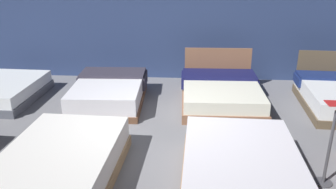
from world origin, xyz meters
name	(u,v)px	position (x,y,z in m)	size (l,w,h in m)	color
ground_plane	(158,139)	(0.00, 0.00, -0.01)	(18.00, 18.00, 0.02)	slate
showroom_back_wall	(171,9)	(0.00, 3.37, 1.75)	(18.00, 0.06, 3.50)	navy
bed_1	(62,163)	(-1.21, -1.25, 0.25)	(1.56, 2.20, 0.50)	#927651
bed_2	(240,167)	(1.21, -1.22, 0.26)	(1.58, 2.04, 0.54)	#916947
bed_4	(4,91)	(-3.51, 1.57, 0.20)	(1.49, 1.96, 0.41)	#4A4D57
bed_5	(109,92)	(-1.19, 1.54, 0.24)	(1.53, 2.05, 0.52)	brown
bed_6	(221,93)	(1.17, 1.68, 0.24)	(1.69, 2.12, 0.97)	brown
price_sign	(328,153)	(2.36, -1.12, 0.46)	(0.28, 0.24, 1.18)	#3F3F44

